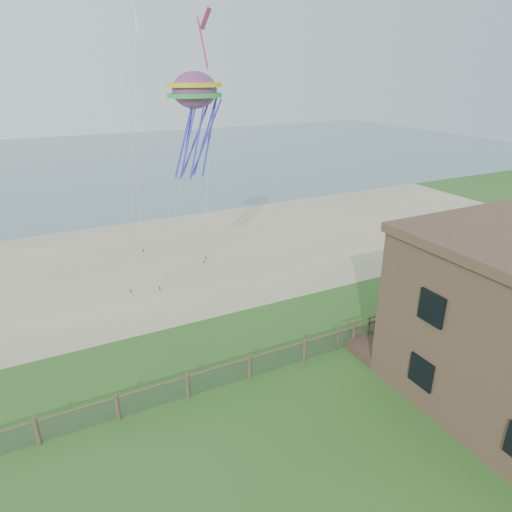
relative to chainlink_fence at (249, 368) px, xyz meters
name	(u,v)px	position (x,y,z in m)	size (l,w,h in m)	color
ground	(323,471)	(0.00, -6.00, -0.55)	(160.00, 160.00, 0.00)	#2E6221
sand_beach	(157,260)	(0.00, 16.00, -0.55)	(72.00, 20.00, 0.02)	tan
ocean	(80,163)	(0.00, 60.00, -0.55)	(160.00, 68.00, 0.02)	slate
chainlink_fence	(249,368)	(0.00, 0.00, 0.00)	(36.20, 0.20, 1.25)	#4B392A
motel_deck	(463,319)	(13.00, -1.00, -0.30)	(15.00, 2.00, 0.50)	#50382D
picnic_table	(421,381)	(6.63, -4.08, -0.23)	(1.54, 1.16, 0.65)	#50382D
octopus_kite	(196,121)	(0.81, 7.94, 10.30)	(2.92, 2.06, 6.02)	#E25523
kite_red	(206,33)	(2.30, 9.86, 14.67)	(1.13, 0.70, 2.51)	#CD2454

